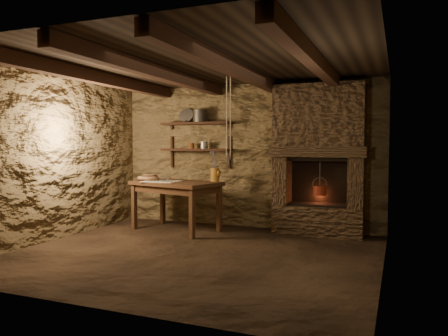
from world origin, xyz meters
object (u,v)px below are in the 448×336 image
at_px(work_table, 176,204).
at_px(red_pot, 320,190).
at_px(wooden_bowl, 148,178).
at_px(iron_stockpot, 200,117).
at_px(stoneware_jug, 215,168).

height_order(work_table, red_pot, red_pot).
relative_size(wooden_bowl, red_pot, 0.65).
relative_size(work_table, iron_stockpot, 6.21).
xyz_separation_m(work_table, iron_stockpot, (0.16, 0.59, 1.44)).
bearing_deg(wooden_bowl, stoneware_jug, 11.23).
height_order(work_table, wooden_bowl, wooden_bowl).
bearing_deg(iron_stockpot, work_table, -104.77).
bearing_deg(wooden_bowl, work_table, -2.69).
bearing_deg(wooden_bowl, red_pot, 9.26).
xyz_separation_m(stoneware_jug, red_pot, (1.63, 0.23, -0.31)).
relative_size(work_table, wooden_bowl, 4.41).
distance_m(work_table, stoneware_jug, 0.86).
height_order(stoneware_jug, red_pot, stoneware_jug).
height_order(iron_stockpot, red_pot, iron_stockpot).
bearing_deg(red_pot, work_table, -167.94).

